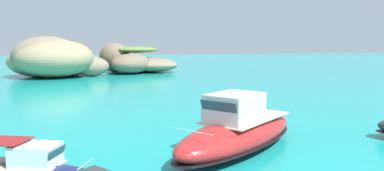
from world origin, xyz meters
TOP-DOWN VIEW (x-y plane):
  - islet_large at (-14.17, 63.87)m, footprint 18.87×26.23m
  - islet_small at (1.16, 69.62)m, footprint 18.85×17.63m
  - motorboat_red at (-1.19, 12.90)m, footprint 10.67×8.86m

SIDE VIEW (x-z plane):
  - motorboat_red at x=-1.19m, z-range -0.53..2.65m
  - islet_small at x=1.16m, z-range -0.97..5.16m
  - islet_large at x=-14.17m, z-range -0.58..6.63m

